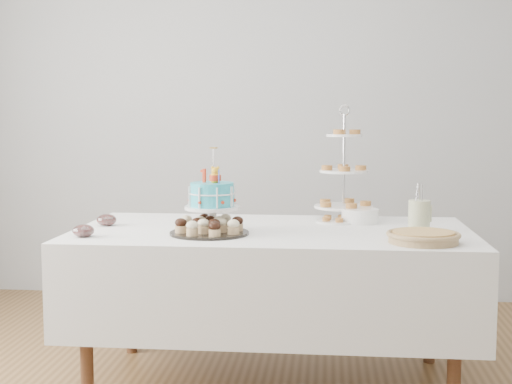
# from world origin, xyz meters

# --- Properties ---
(walls) EXTENTS (5.04, 4.04, 2.70)m
(walls) POSITION_xyz_m (0.00, 0.00, 1.35)
(walls) COLOR #A2A5A7
(walls) RESTS_ON floor
(table) EXTENTS (1.92, 1.02, 0.77)m
(table) POSITION_xyz_m (0.00, 0.30, 0.54)
(table) COLOR silver
(table) RESTS_ON floor
(birthday_cake) EXTENTS (0.26, 0.26, 0.40)m
(birthday_cake) POSITION_xyz_m (-0.28, 0.19, 0.88)
(birthday_cake) COLOR white
(birthday_cake) RESTS_ON table
(cupcake_tray) EXTENTS (0.37, 0.37, 0.08)m
(cupcake_tray) POSITION_xyz_m (-0.28, 0.12, 0.81)
(cupcake_tray) COLOR black
(cupcake_tray) RESTS_ON table
(pie) EXTENTS (0.32, 0.32, 0.05)m
(pie) POSITION_xyz_m (0.68, -0.02, 0.80)
(pie) COLOR #A38658
(pie) RESTS_ON table
(tiered_stand) EXTENTS (0.31, 0.31, 0.61)m
(tiered_stand) POSITION_xyz_m (0.35, 0.68, 1.02)
(tiered_stand) COLOR silver
(tiered_stand) RESTS_ON table
(plate_stack) EXTENTS (0.19, 0.19, 0.07)m
(plate_stack) POSITION_xyz_m (0.43, 0.55, 0.81)
(plate_stack) COLOR white
(plate_stack) RESTS_ON table
(pastry_plate) EXTENTS (0.21, 0.21, 0.03)m
(pastry_plate) POSITION_xyz_m (0.31, 0.55, 0.78)
(pastry_plate) COLOR white
(pastry_plate) RESTS_ON table
(jam_bowl_a) EXTENTS (0.10, 0.10, 0.06)m
(jam_bowl_a) POSITION_xyz_m (-0.84, -0.01, 0.80)
(jam_bowl_a) COLOR silver
(jam_bowl_a) RESTS_ON table
(jam_bowl_b) EXTENTS (0.10, 0.10, 0.06)m
(jam_bowl_b) POSITION_xyz_m (-0.84, 0.33, 0.80)
(jam_bowl_b) COLOR silver
(jam_bowl_b) RESTS_ON table
(utensil_pitcher) EXTENTS (0.11, 0.10, 0.23)m
(utensil_pitcher) POSITION_xyz_m (0.70, 0.29, 0.85)
(utensil_pitcher) COLOR beige
(utensil_pitcher) RESTS_ON table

